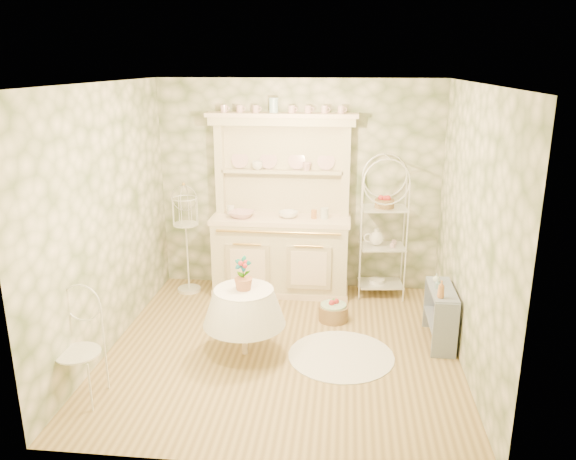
# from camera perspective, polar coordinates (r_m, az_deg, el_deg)

# --- Properties ---
(floor) EXTENTS (3.60, 3.60, 0.00)m
(floor) POSITION_cam_1_polar(r_m,az_deg,el_deg) (6.02, -0.51, -11.93)
(floor) COLOR tan
(floor) RESTS_ON ground
(ceiling) EXTENTS (3.60, 3.60, 0.00)m
(ceiling) POSITION_cam_1_polar(r_m,az_deg,el_deg) (5.29, -0.59, 14.69)
(ceiling) COLOR white
(ceiling) RESTS_ON floor
(wall_left) EXTENTS (3.60, 3.60, 0.00)m
(wall_left) POSITION_cam_1_polar(r_m,az_deg,el_deg) (5.98, -17.96, 0.99)
(wall_left) COLOR silver
(wall_left) RESTS_ON floor
(wall_right) EXTENTS (3.60, 3.60, 0.00)m
(wall_right) POSITION_cam_1_polar(r_m,az_deg,el_deg) (5.60, 18.08, -0.06)
(wall_right) COLOR silver
(wall_right) RESTS_ON floor
(wall_back) EXTENTS (3.60, 3.60, 0.00)m
(wall_back) POSITION_cam_1_polar(r_m,az_deg,el_deg) (7.24, 1.09, 4.46)
(wall_back) COLOR silver
(wall_back) RESTS_ON floor
(wall_front) EXTENTS (3.60, 3.60, 0.00)m
(wall_front) POSITION_cam_1_polar(r_m,az_deg,el_deg) (3.83, -3.67, -7.01)
(wall_front) COLOR silver
(wall_front) RESTS_ON floor
(kitchen_dresser) EXTENTS (1.87, 0.61, 2.29)m
(kitchen_dresser) POSITION_cam_1_polar(r_m,az_deg,el_deg) (7.04, -0.74, 2.39)
(kitchen_dresser) COLOR beige
(kitchen_dresser) RESTS_ON floor
(bakers_rack) EXTENTS (0.59, 0.45, 1.77)m
(bakers_rack) POSITION_cam_1_polar(r_m,az_deg,el_deg) (7.11, 9.64, 0.11)
(bakers_rack) COLOR white
(bakers_rack) RESTS_ON floor
(side_shelf) EXTENTS (0.35, 0.75, 0.62)m
(side_shelf) POSITION_cam_1_polar(r_m,az_deg,el_deg) (6.23, 15.20, -8.36)
(side_shelf) COLOR #838FA3
(side_shelf) RESTS_ON floor
(round_table) EXTENTS (0.72, 0.72, 0.69)m
(round_table) POSITION_cam_1_polar(r_m,az_deg,el_deg) (5.79, -4.44, -9.41)
(round_table) COLOR white
(round_table) RESTS_ON floor
(cafe_chair) EXTENTS (0.45, 0.45, 0.94)m
(cafe_chair) POSITION_cam_1_polar(r_m,az_deg,el_deg) (5.33, -20.62, -11.42)
(cafe_chair) COLOR white
(cafe_chair) RESTS_ON floor
(birdcage_stand) EXTENTS (0.35, 0.35, 1.35)m
(birdcage_stand) POSITION_cam_1_polar(r_m,az_deg,el_deg) (7.30, -10.26, -1.17)
(birdcage_stand) COLOR white
(birdcage_stand) RESTS_ON floor
(floor_basket) EXTENTS (0.35, 0.35, 0.20)m
(floor_basket) POSITION_cam_1_polar(r_m,az_deg,el_deg) (6.60, 4.62, -8.34)
(floor_basket) COLOR olive
(floor_basket) RESTS_ON floor
(lace_rug) EXTENTS (1.35, 1.35, 0.01)m
(lace_rug) POSITION_cam_1_polar(r_m,az_deg,el_deg) (5.90, 5.41, -12.59)
(lace_rug) COLOR white
(lace_rug) RESTS_ON floor
(bowl_floral) EXTENTS (0.38, 0.38, 0.08)m
(bowl_floral) POSITION_cam_1_polar(r_m,az_deg,el_deg) (7.08, -4.74, 1.35)
(bowl_floral) COLOR white
(bowl_floral) RESTS_ON kitchen_dresser
(bowl_white) EXTENTS (0.29, 0.29, 0.08)m
(bowl_white) POSITION_cam_1_polar(r_m,az_deg,el_deg) (7.05, 0.03, 1.34)
(bowl_white) COLOR white
(bowl_white) RESTS_ON kitchen_dresser
(cup_left) EXTENTS (0.15, 0.15, 0.11)m
(cup_left) POSITION_cam_1_polar(r_m,az_deg,el_deg) (7.14, -3.13, 6.39)
(cup_left) COLOR white
(cup_left) RESTS_ON kitchen_dresser
(cup_right) EXTENTS (0.12, 0.12, 0.10)m
(cup_right) POSITION_cam_1_polar(r_m,az_deg,el_deg) (7.06, 1.92, 6.30)
(cup_right) COLOR white
(cup_right) RESTS_ON kitchen_dresser
(potted_geranium) EXTENTS (0.19, 0.14, 0.33)m
(potted_geranium) POSITION_cam_1_polar(r_m,az_deg,el_deg) (5.61, -4.60, -4.64)
(potted_geranium) COLOR #3F7238
(potted_geranium) RESTS_ON round_table
(bottle_amber) EXTENTS (0.08, 0.08, 0.18)m
(bottle_amber) POSITION_cam_1_polar(r_m,az_deg,el_deg) (5.85, 15.27, -6.05)
(bottle_amber) COLOR #BE7C42
(bottle_amber) RESTS_ON side_shelf
(bottle_blue) EXTENTS (0.04, 0.04, 0.09)m
(bottle_blue) POSITION_cam_1_polar(r_m,az_deg,el_deg) (6.09, 14.92, -5.41)
(bottle_blue) COLOR #A0CCDB
(bottle_blue) RESTS_ON side_shelf
(bottle_glass) EXTENTS (0.09, 0.09, 0.10)m
(bottle_glass) POSITION_cam_1_polar(r_m,az_deg,el_deg) (6.25, 14.83, -4.88)
(bottle_glass) COLOR silver
(bottle_glass) RESTS_ON side_shelf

